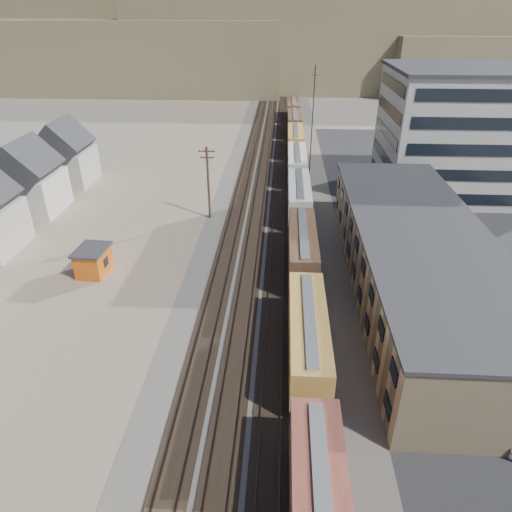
# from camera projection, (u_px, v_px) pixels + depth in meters

# --- Properties ---
(ballast_bed) EXTENTS (18.00, 200.00, 0.06)m
(ballast_bed) POSITION_uv_depth(u_px,v_px,m) (273.00, 198.00, 70.08)
(ballast_bed) COLOR #4C4742
(ballast_bed) RESTS_ON ground
(dirt_yard) EXTENTS (24.00, 180.00, 0.03)m
(dirt_yard) POSITION_uv_depth(u_px,v_px,m) (125.00, 222.00, 62.38)
(dirt_yard) COLOR #806B58
(dirt_yard) RESTS_ON ground
(asphalt_lot) EXTENTS (26.00, 120.00, 0.04)m
(asphalt_lot) POSITION_uv_depth(u_px,v_px,m) (449.00, 247.00, 55.83)
(asphalt_lot) COLOR #232326
(asphalt_lot) RESTS_ON ground
(rail_tracks) EXTENTS (11.40, 200.00, 0.24)m
(rail_tracks) POSITION_uv_depth(u_px,v_px,m) (269.00, 197.00, 70.06)
(rail_tracks) COLOR black
(rail_tracks) RESTS_ON ground
(freight_train) EXTENTS (3.00, 119.74, 4.46)m
(freight_train) POSITION_uv_depth(u_px,v_px,m) (298.00, 178.00, 69.89)
(freight_train) COLOR black
(freight_train) RESTS_ON ground
(warehouse) EXTENTS (12.40, 40.40, 7.25)m
(warehouse) POSITION_uv_depth(u_px,v_px,m) (416.00, 260.00, 45.70)
(warehouse) COLOR tan
(warehouse) RESTS_ON ground
(office_tower) EXTENTS (22.60, 18.60, 18.45)m
(office_tower) POSITION_uv_depth(u_px,v_px,m) (460.00, 132.00, 68.49)
(office_tower) COLOR #9E998E
(office_tower) RESTS_ON ground
(utility_pole_north) EXTENTS (2.20, 0.32, 10.00)m
(utility_pole_north) POSITION_uv_depth(u_px,v_px,m) (208.00, 182.00, 60.98)
(utility_pole_north) COLOR #382619
(utility_pole_north) RESTS_ON ground
(radio_mast) EXTENTS (1.20, 0.16, 18.00)m
(radio_mast) POSITION_uv_depth(u_px,v_px,m) (312.00, 123.00, 74.11)
(radio_mast) COLOR black
(radio_mast) RESTS_ON ground
(hills_north) EXTENTS (265.00, 80.00, 32.00)m
(hills_north) POSITION_uv_depth(u_px,v_px,m) (283.00, 42.00, 166.30)
(hills_north) COLOR brown
(hills_north) RESTS_ON ground
(maintenance_shed) EXTENTS (3.45, 4.33, 3.03)m
(maintenance_shed) POSITION_uv_depth(u_px,v_px,m) (93.00, 261.00, 49.77)
(maintenance_shed) COLOR #C85512
(maintenance_shed) RESTS_ON ground
(parked_car_blue) EXTENTS (5.58, 4.34, 1.41)m
(parked_car_blue) POSITION_uv_depth(u_px,v_px,m) (462.00, 199.00, 67.77)
(parked_car_blue) COLOR navy
(parked_car_blue) RESTS_ON ground
(parked_car_far) EXTENTS (2.82, 4.52, 1.43)m
(parked_car_far) POSITION_uv_depth(u_px,v_px,m) (439.00, 185.00, 72.88)
(parked_car_far) COLOR silver
(parked_car_far) RESTS_ON ground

